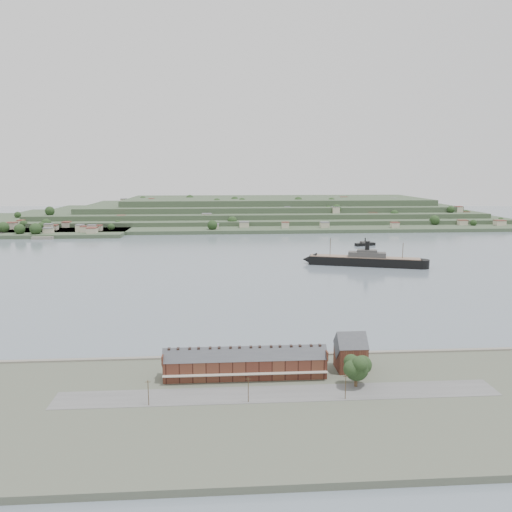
{
  "coord_description": "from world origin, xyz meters",
  "views": [
    {
      "loc": [
        -17.5,
        -328.91,
        71.94
      ],
      "look_at": [
        7.42,
        30.0,
        9.58
      ],
      "focal_mm": 35.0,
      "sensor_mm": 36.0,
      "label": 1
    }
  ],
  "objects": [
    {
      "name": "ferry_west",
      "position": [
        -257.4,
        225.0,
        1.85
      ],
      "size": [
        21.05,
        13.42,
        7.68
      ],
      "color": "black",
      "rests_on": "ground"
    },
    {
      "name": "fig_tree",
      "position": [
        25.95,
        -178.51,
        8.75
      ],
      "size": [
        9.9,
        8.58,
        11.05
      ],
      "color": "#493721",
      "rests_on": "ground"
    },
    {
      "name": "ferry_east",
      "position": [
        119.8,
        136.09,
        1.81
      ],
      "size": [
        20.83,
        11.13,
        7.53
      ],
      "color": "black",
      "rests_on": "ground"
    },
    {
      "name": "terrace_row",
      "position": [
        -10.0,
        -168.02,
        6.84
      ],
      "size": [
        55.6,
        9.8,
        11.07
      ],
      "color": "#4D241B",
      "rests_on": "ground"
    },
    {
      "name": "steamship",
      "position": [
        88.0,
        36.54,
        4.18
      ],
      "size": [
        92.05,
        36.52,
        22.64
      ],
      "color": "black",
      "rests_on": "ground"
    },
    {
      "name": "ground",
      "position": [
        0.0,
        0.0,
        0.0
      ],
      "size": [
        1400.0,
        1400.0,
        0.0
      ],
      "primitive_type": "plane",
      "color": "slate",
      "rests_on": "ground"
    },
    {
      "name": "far_peninsula",
      "position": [
        27.91,
        393.1,
        11.88
      ],
      "size": [
        760.0,
        309.0,
        30.0
      ],
      "color": "#31462E",
      "rests_on": "ground"
    },
    {
      "name": "gabled_building",
      "position": [
        27.5,
        -164.0,
        8.19
      ],
      "size": [
        10.4,
        10.18,
        14.09
      ],
      "color": "#4D241B",
      "rests_on": "ground"
    },
    {
      "name": "near_shore",
      "position": [
        0.0,
        -186.75,
        1.01
      ],
      "size": [
        220.0,
        80.0,
        2.6
      ],
      "color": "#4C5142",
      "rests_on": "ground"
    }
  ]
}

